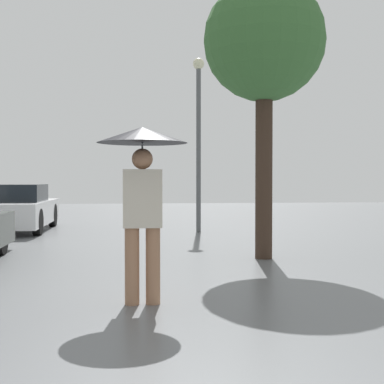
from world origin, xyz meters
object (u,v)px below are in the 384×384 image
parked_car_farthest (18,209)px  street_lamp (199,125)px  tree (264,44)px  pedestrian (142,170)px

parked_car_farthest → street_lamp: bearing=-10.2°
parked_car_farthest → tree: (5.29, -5.65, 3.12)m
parked_car_farthest → street_lamp: 5.33m
parked_car_farthest → street_lamp: street_lamp is taller
parked_car_farthest → tree: bearing=-46.9°
street_lamp → parked_car_farthest: bearing=169.8°
pedestrian → parked_car_farthest: (-3.12, 8.83, -0.89)m
pedestrian → tree: tree is taller
pedestrian → street_lamp: (1.65, 7.98, 1.32)m
tree → street_lamp: 4.91m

